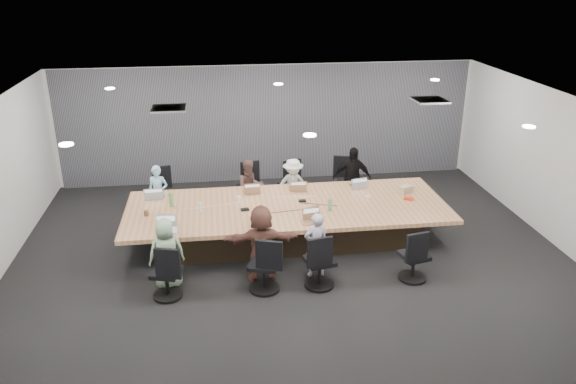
{
  "coord_description": "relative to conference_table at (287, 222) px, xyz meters",
  "views": [
    {
      "loc": [
        -1.29,
        -9.08,
        4.92
      ],
      "look_at": [
        0.0,
        0.4,
        1.05
      ],
      "focal_mm": 35.0,
      "sensor_mm": 36.0,
      "label": 1
    }
  ],
  "objects": [
    {
      "name": "wall_back",
      "position": [
        0.0,
        3.5,
        1.0
      ],
      "size": [
        10.0,
        0.0,
        2.8
      ],
      "primitive_type": "cube",
      "rotation": [
        1.57,
        0.0,
        0.0
      ],
      "color": "silver",
      "rests_on": "ground"
    },
    {
      "name": "chair_0",
      "position": [
        -2.5,
        1.7,
        -0.03
      ],
      "size": [
        0.59,
        0.59,
        0.74
      ],
      "primitive_type": null,
      "rotation": [
        0.0,
        0.0,
        3.34
      ],
      "color": "black",
      "rests_on": "ground"
    },
    {
      "name": "person_5",
      "position": [
        -0.61,
        -1.35,
        0.27
      ],
      "size": [
        1.25,
        0.44,
        1.34
      ],
      "primitive_type": "imported",
      "rotation": [
        0.0,
        0.0,
        3.11
      ],
      "color": "brown",
      "rests_on": "ground"
    },
    {
      "name": "person_6",
      "position": [
        0.3,
        -1.35,
        0.18
      ],
      "size": [
        0.46,
        0.35,
        1.16
      ],
      "primitive_type": "imported",
      "rotation": [
        0.0,
        0.0,
        3.32
      ],
      "color": "#AAA5BF",
      "rests_on": "ground"
    },
    {
      "name": "person_0",
      "position": [
        -2.5,
        1.35,
        0.18
      ],
      "size": [
        0.47,
        0.36,
        1.16
      ],
      "primitive_type": "imported",
      "rotation": [
        0.0,
        0.0,
        6.07
      ],
      "color": "#96C6E6",
      "rests_on": "ground"
    },
    {
      "name": "cup_white_far",
      "position": [
        -0.89,
        0.34,
        0.39
      ],
      "size": [
        0.08,
        0.08,
        0.09
      ],
      "primitive_type": "cylinder",
      "rotation": [
        0.0,
        0.0,
        -0.04
      ],
      "color": "white",
      "rests_on": "conference_table"
    },
    {
      "name": "laptop_2",
      "position": [
        0.3,
        0.8,
        0.35
      ],
      "size": [
        0.34,
        0.25,
        0.02
      ],
      "primitive_type": "cube",
      "rotation": [
        0.0,
        0.0,
        3.06
      ],
      "color": "#8C6647",
      "rests_on": "conference_table"
    },
    {
      "name": "bottle_green_right",
      "position": [
        0.74,
        -0.35,
        0.46
      ],
      "size": [
        0.08,
        0.08,
        0.23
      ],
      "primitive_type": "cylinder",
      "rotation": [
        0.0,
        0.0,
        -0.25
      ],
      "color": "#4F9254",
      "rests_on": "conference_table"
    },
    {
      "name": "laptop_1",
      "position": [
        -0.61,
        0.8,
        0.35
      ],
      "size": [
        0.32,
        0.22,
        0.02
      ],
      "primitive_type": "cube",
      "rotation": [
        0.0,
        0.0,
        3.14
      ],
      "color": "#8C6647",
      "rests_on": "conference_table"
    },
    {
      "name": "person_1",
      "position": [
        -0.61,
        1.35,
        0.2
      ],
      "size": [
        0.66,
        0.56,
        1.2
      ],
      "primitive_type": "imported",
      "rotation": [
        0.0,
        0.0,
        6.48
      ],
      "color": "brown",
      "rests_on": "ground"
    },
    {
      "name": "ceiling",
      "position": [
        0.0,
        -0.5,
        2.4
      ],
      "size": [
        10.0,
        8.0,
        0.0
      ],
      "primitive_type": "cube",
      "color": "white",
      "rests_on": "wall_back"
    },
    {
      "name": "mic_right",
      "position": [
        0.31,
        0.15,
        0.35
      ],
      "size": [
        0.14,
        0.1,
        0.03
      ],
      "primitive_type": "cube",
      "rotation": [
        0.0,
        0.0,
        -0.03
      ],
      "color": "black",
      "rests_on": "conference_table"
    },
    {
      "name": "laptop_4",
      "position": [
        -2.16,
        -0.8,
        0.35
      ],
      "size": [
        0.39,
        0.31,
        0.02
      ],
      "primitive_type": "cube",
      "rotation": [
        0.0,
        0.0,
        -0.19
      ],
      "color": "#B2B2B7",
      "rests_on": "conference_table"
    },
    {
      "name": "laptop_3",
      "position": [
        1.58,
        0.8,
        0.35
      ],
      "size": [
        0.36,
        0.27,
        0.02
      ],
      "primitive_type": "cube",
      "rotation": [
        0.0,
        0.0,
        3.29
      ],
      "color": "#B2B2B7",
      "rests_on": "conference_table"
    },
    {
      "name": "cup_white_near",
      "position": [
        1.57,
        0.06,
        0.38
      ],
      "size": [
        0.08,
        0.08,
        0.09
      ],
      "primitive_type": "cylinder",
      "rotation": [
        0.0,
        0.0,
        -0.11
      ],
      "color": "white",
      "rests_on": "conference_table"
    },
    {
      "name": "snack_packet",
      "position": [
        2.36,
        -0.03,
        0.36
      ],
      "size": [
        0.21,
        0.18,
        0.04
      ],
      "primitive_type": "cube",
      "rotation": [
        0.0,
        0.0,
        -0.41
      ],
      "color": "red",
      "rests_on": "conference_table"
    },
    {
      "name": "mug_brown",
      "position": [
        -2.58,
        -0.11,
        0.39
      ],
      "size": [
        0.09,
        0.09,
        0.1
      ],
      "primitive_type": "cylinder",
      "rotation": [
        0.0,
        0.0,
        0.14
      ],
      "color": "brown",
      "rests_on": "conference_table"
    },
    {
      "name": "person_4",
      "position": [
        -2.16,
        -1.35,
        0.2
      ],
      "size": [
        0.65,
        0.5,
        1.2
      ],
      "primitive_type": "imported",
      "rotation": [
        0.0,
        0.0,
        3.36
      ],
      "color": "#87A988",
      "rests_on": "ground"
    },
    {
      "name": "chair_4",
      "position": [
        -2.16,
        -1.7,
        -0.03
      ],
      "size": [
        0.61,
        0.61,
        0.74
      ],
      "primitive_type": null,
      "rotation": [
        0.0,
        0.0,
        -0.28
      ],
      "color": "black",
      "rests_on": "ground"
    },
    {
      "name": "laptop_6",
      "position": [
        0.3,
        -0.8,
        0.35
      ],
      "size": [
        0.36,
        0.29,
        0.02
      ],
      "primitive_type": "cube",
      "rotation": [
        0.0,
        0.0,
        0.21
      ],
      "color": "#8C6647",
      "rests_on": "conference_table"
    },
    {
      "name": "wall_front",
      "position": [
        0.0,
        -4.5,
        1.0
      ],
      "size": [
        10.0,
        0.0,
        2.8
      ],
      "primitive_type": "cube",
      "rotation": [
        -1.57,
        0.0,
        0.0
      ],
      "color": "silver",
      "rests_on": "ground"
    },
    {
      "name": "laptop_0",
      "position": [
        -2.5,
        0.8,
        0.35
      ],
      "size": [
        0.37,
        0.27,
        0.02
      ],
      "primitive_type": "cube",
      "rotation": [
        0.0,
        0.0,
        3.21
      ],
      "color": "#B2B2B7",
      "rests_on": "conference_table"
    },
    {
      "name": "wall_right",
      "position": [
        5.0,
        -0.5,
        1.0
      ],
      "size": [
        0.0,
        8.0,
        2.8
      ],
      "primitive_type": "cube",
      "rotation": [
        1.57,
        0.0,
        -1.57
      ],
      "color": "silver",
      "rests_on": "ground"
    },
    {
      "name": "chair_6",
      "position": [
        0.3,
        -1.7,
        -0.01
      ],
      "size": [
        0.62,
        0.62,
        0.78
      ],
      "primitive_type": null,
      "rotation": [
        0.0,
        0.0,
        0.2
      ],
      "color": "black",
      "rests_on": "ground"
    },
    {
      "name": "person_2",
      "position": [
        0.3,
        1.35,
        0.19
      ],
      "size": [
        0.82,
        0.53,
        1.19
      ],
      "primitive_type": "imported",
      "rotation": [
        0.0,
        0.0,
        6.41
      ],
      "color": "silver",
      "rests_on": "ground"
    },
    {
      "name": "bottle_clear",
      "position": [
        -1.62,
        -0.1,
        0.44
      ],
      "size": [
        0.07,
        0.07,
        0.2
      ],
      "primitive_type": "cylinder",
      "rotation": [
        0.0,
        0.0,
        0.19
      ],
      "color": "silver",
      "rests_on": "conference_table"
    },
    {
      "name": "mic_left",
      "position": [
        -0.8,
        -0.12,
        0.35
      ],
      "size": [
        0.16,
        0.12,
        0.03
      ],
      "primitive_type": "cube",
      "rotation": [
        0.0,
        0.0,
        0.14
      ],
      "color": "black",
      "rests_on": "conference_table"
    },
    {
      "name": "chair_7",
      "position": [
        1.9,
        -1.7,
        -0.03
      ],
      "size": [
        0.6,
        0.6,
        0.74
      ],
      "primitive_type": null,
      "rotation": [
        0.0,
        0.0,
        0.22
      ],
      "color": "black",
      "rests_on": "ground"
    },
    {
      "name": "person_3",
      "position": [
        1.58,
        1.35,
        0.29
      ],
      "size": [
        0.86,
        0.49,
        1.39
      ],
      "primitive_type": "imported",
      "rotation": [
        0.0,
        0.0,
        6.09
      ],
      "color": "black",
      "rests_on": "ground"
    },
    {
      "name": "laptop_5",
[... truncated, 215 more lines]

